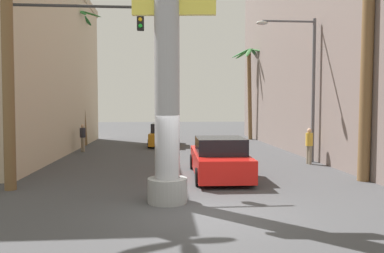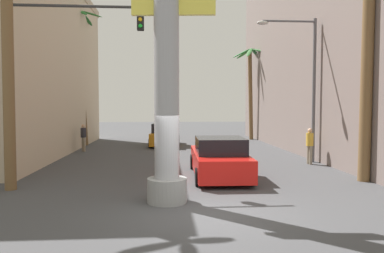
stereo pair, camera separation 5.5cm
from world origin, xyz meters
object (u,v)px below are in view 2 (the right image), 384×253
(neon_sign_pole, at_px, (167,32))
(palm_tree_near_right, at_px, (368,41))
(car_lead, at_px, (219,159))
(pedestrian_far_left, at_px, (83,136))
(palm_tree_far_right, at_px, (251,80))
(palm_tree_near_left, at_px, (7,21))
(traffic_light_mast, at_px, (57,58))
(street_lamp, at_px, (304,75))
(palm_tree_far_left, at_px, (80,63))
(pedestrian_mid_right, at_px, (310,143))
(car_far, at_px, (165,135))

(neon_sign_pole, relative_size, palm_tree_near_right, 1.20)
(car_lead, xyz_separation_m, pedestrian_far_left, (-7.01, 8.56, 0.26))
(palm_tree_far_right, height_order, palm_tree_near_left, palm_tree_near_left)
(traffic_light_mast, distance_m, pedestrian_far_left, 10.20)
(street_lamp, distance_m, palm_tree_near_right, 4.73)
(car_lead, height_order, palm_tree_near_right, palm_tree_near_right)
(palm_tree_near_right, distance_m, palm_tree_far_left, 18.65)
(car_lead, xyz_separation_m, pedestrian_mid_right, (4.72, 2.78, 0.29))
(neon_sign_pole, relative_size, pedestrian_mid_right, 6.21)
(street_lamp, distance_m, palm_tree_far_right, 12.21)
(pedestrian_mid_right, bearing_deg, palm_tree_near_left, -159.29)
(street_lamp, bearing_deg, pedestrian_far_left, 156.09)
(car_far, bearing_deg, neon_sign_pole, -89.86)
(pedestrian_far_left, bearing_deg, palm_tree_far_right, 30.57)
(car_far, xyz_separation_m, palm_tree_far_right, (6.98, 4.13, 4.13))
(car_far, relative_size, palm_tree_far_left, 0.48)
(car_lead, distance_m, pedestrian_mid_right, 5.49)
(neon_sign_pole, distance_m, car_far, 15.72)
(street_lamp, relative_size, palm_tree_near_right, 0.79)
(traffic_light_mast, height_order, palm_tree_near_right, palm_tree_near_right)
(neon_sign_pole, relative_size, palm_tree_near_left, 1.11)
(traffic_light_mast, bearing_deg, street_lamp, 22.56)
(palm_tree_far_left, relative_size, pedestrian_far_left, 5.67)
(car_far, height_order, pedestrian_far_left, pedestrian_far_left)
(car_lead, relative_size, pedestrian_far_left, 3.06)
(car_far, distance_m, palm_tree_far_left, 7.66)
(car_lead, relative_size, palm_tree_far_right, 0.68)
(car_lead, relative_size, car_far, 1.13)
(palm_tree_far_right, bearing_deg, neon_sign_pole, -109.77)
(palm_tree_far_left, xyz_separation_m, pedestrian_far_left, (0.86, -3.48, -4.76))
(street_lamp, distance_m, pedestrian_far_left, 13.17)
(street_lamp, xyz_separation_m, car_far, (-6.74, 8.06, -3.54))
(neon_sign_pole, distance_m, palm_tree_near_left, 5.54)
(traffic_light_mast, height_order, palm_tree_near_left, palm_tree_near_left)
(palm_tree_far_left, xyz_separation_m, pedestrian_mid_right, (12.59, -9.27, -4.73))
(car_lead, distance_m, pedestrian_far_left, 11.07)
(traffic_light_mast, xyz_separation_m, palm_tree_near_right, (11.05, -0.26, 0.67))
(traffic_light_mast, relative_size, car_far, 1.42)
(palm_tree_near_right, distance_m, palm_tree_near_left, 12.42)
(palm_tree_near_right, bearing_deg, pedestrian_mid_right, 97.08)
(pedestrian_mid_right, bearing_deg, car_far, 128.12)
(street_lamp, height_order, palm_tree_far_right, palm_tree_far_right)
(palm_tree_near_right, bearing_deg, palm_tree_far_right, 91.13)
(neon_sign_pole, height_order, palm_tree_far_left, neon_sign_pole)
(neon_sign_pole, distance_m, traffic_light_mast, 4.70)
(street_lamp, relative_size, traffic_light_mast, 1.10)
(car_far, bearing_deg, palm_tree_far_right, 30.64)
(street_lamp, height_order, pedestrian_far_left, street_lamp)
(car_lead, bearing_deg, pedestrian_mid_right, 30.45)
(pedestrian_mid_right, bearing_deg, pedestrian_far_left, 153.74)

